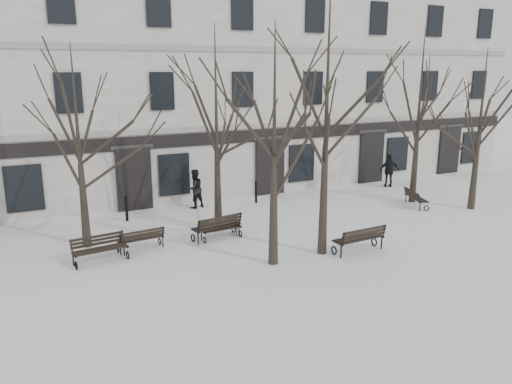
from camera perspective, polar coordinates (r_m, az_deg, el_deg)
ground at (r=17.91m, az=3.07°, el=-7.04°), size 100.00×100.00×0.00m
building at (r=28.78m, az=-9.40°, el=12.01°), size 40.40×10.20×11.40m
tree_1 at (r=15.86m, az=2.12°, el=8.51°), size 5.50×5.50×7.85m
tree_2 at (r=16.93m, az=8.15°, el=11.53°), size 6.42×6.42×9.17m
tree_3 at (r=24.76m, az=24.36°, el=8.51°), size 5.13×5.13×7.33m
tree_4 at (r=18.63m, az=-19.79°, el=7.43°), size 5.10×5.10×7.29m
tree_5 at (r=19.59m, az=-4.58°, el=9.87°), size 5.63×5.63×8.04m
tree_6 at (r=25.03m, az=18.26°, el=10.47°), size 5.80×5.80×8.29m
bench_0 at (r=17.78m, az=-17.43°, el=-6.14°), size 1.88×0.89×0.92m
bench_1 at (r=18.52m, az=-13.03°, el=-5.18°), size 1.71×0.78×0.83m
bench_2 at (r=18.20m, az=11.79°, el=-5.19°), size 1.99×0.82×0.98m
bench_3 at (r=19.34m, az=-4.09°, el=-4.07°), size 1.63×0.69×0.81m
bench_4 at (r=19.24m, az=-4.46°, el=-3.88°), size 2.03×1.05×0.98m
bench_5 at (r=24.85m, az=17.73°, el=-0.59°), size 1.07×1.73×0.83m
bollard_a at (r=22.14m, az=-14.59°, el=-1.68°), size 0.15×0.15×1.14m
bollard_b at (r=24.29m, az=0.01°, el=0.08°), size 0.14×0.14×1.08m
pedestrian_b at (r=23.76m, az=-6.98°, el=-1.79°), size 1.05×0.91×1.84m
pedestrian_c at (r=28.67m, az=14.88°, el=0.58°), size 1.16×0.86×1.83m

